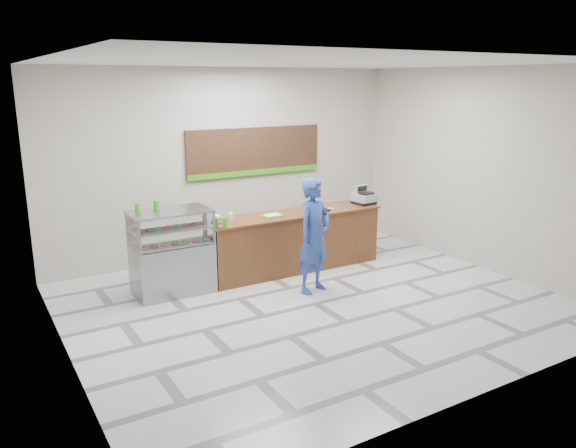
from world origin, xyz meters
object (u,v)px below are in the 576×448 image
display_case (172,251)px  serving_tray (272,215)px  cash_register (364,197)px  customer (314,236)px  sales_counter (293,241)px

display_case → serving_tray: size_ratio=3.57×
cash_register → display_case: bearing=170.8°
serving_tray → customer: 1.07m
display_case → serving_tray: bearing=-0.7°
display_case → serving_tray: (1.77, -0.02, 0.36)m
serving_tray → customer: size_ratio=0.20×
cash_register → serving_tray: 1.95m
sales_counter → serving_tray: 0.69m
sales_counter → serving_tray: (-0.45, -0.02, 0.52)m
cash_register → serving_tray: bearing=170.8°
sales_counter → customer: customer is taller
serving_tray → cash_register: bearing=-4.9°
cash_register → customer: 2.07m
display_case → customer: customer is taller
display_case → cash_register: bearing=-0.7°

